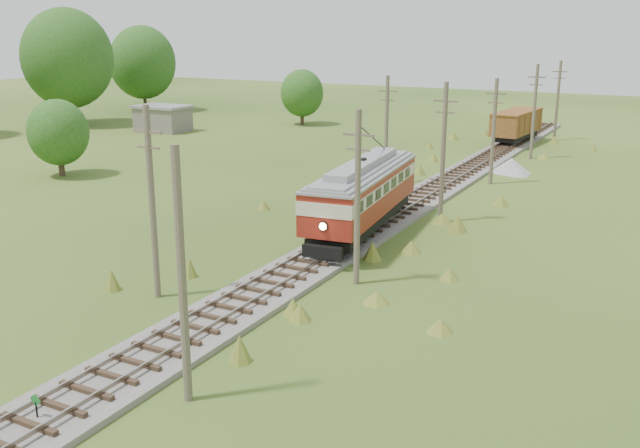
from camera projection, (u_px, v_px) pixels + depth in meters
The scene contains 18 objects.
railbed_main at pixel (411, 204), 50.34m from camera, with size 3.60×96.00×0.57m.
switch_marker at pixel (36, 406), 22.68m from camera, with size 0.45×0.06×1.08m.
streetcar at pixel (363, 190), 42.68m from camera, with size 4.70×13.61×6.17m.
gondola at pixel (516, 124), 76.26m from camera, with size 3.69×9.32×3.03m.
gravel_pile at pixel (512, 166), 61.64m from camera, with size 3.50×3.72×1.27m.
utility_pole_r_1 at pixel (182, 279), 23.15m from camera, with size 0.30×0.30×8.80m.
utility_pole_r_2 at pixel (357, 197), 34.10m from camera, with size 1.60×0.30×8.60m.
utility_pole_r_3 at pixel (443, 152), 45.14m from camera, with size 1.60×0.30×9.00m.
utility_pole_r_4 at pixel (494, 131), 56.37m from camera, with size 1.60×0.30×8.40m.
utility_pole_r_5 at pixel (534, 111), 67.17m from camera, with size 1.60×0.30×8.90m.
utility_pole_r_6 at pixel (558, 100), 78.33m from camera, with size 1.60×0.30×8.70m.
utility_pole_l_a at pixel (152, 201), 32.35m from camera, with size 1.60×0.30×9.00m.
utility_pole_l_b at pixel (386, 129), 56.34m from camera, with size 1.60×0.30×8.60m.
tree_left_4 at pixel (67, 58), 89.61m from camera, with size 11.34×11.34×14.61m.
tree_left_5 at pixel (143, 62), 104.45m from camera, with size 9.66×9.66×12.44m.
tree_mid_a at pixel (302, 93), 90.89m from camera, with size 5.46×5.46×7.03m.
tree_mid_c at pixel (58, 132), 59.58m from camera, with size 5.04×5.04×6.49m.
shed at pixel (163, 118), 85.94m from camera, with size 6.40×4.40×3.10m.
Camera 1 is at (17.33, -12.14, 12.33)m, focal length 40.00 mm.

